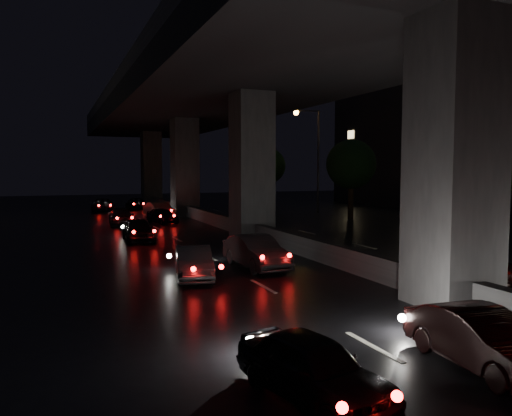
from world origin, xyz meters
TOP-DOWN VIEW (x-y plane):
  - ground at (0.00, 0.00)m, footprint 120.00×120.00m
  - viaduct at (0.00, 5.00)m, footprint 12.00×80.00m
  - median_barrier at (0.00, 5.00)m, footprint 0.45×70.00m
  - building_right_far at (27.00, 20.00)m, footprint 12.00×22.00m
  - tree_c at (11.00, 12.00)m, footprint 3.80×3.80m
  - tree_d at (11.00, 28.00)m, footprint 3.80×3.80m
  - streetlight_far at (10.97, 18.00)m, footprint 2.52×0.44m
  - car_0 at (-6.35, -13.61)m, footprint 1.93×3.31m
  - car_1 at (-2.79, -13.73)m, footprint 1.47×3.50m
  - car_3 at (3.09, -7.78)m, footprint 1.77×4.00m
  - car_4 at (-5.74, -3.94)m, footprint 1.82×3.52m
  - car_5 at (-3.05, -3.05)m, footprint 1.50×3.86m
  - car_6 at (-6.08, 5.97)m, footprint 1.57×3.62m
  - car_7 at (-5.94, 14.05)m, footprint 1.85×4.01m
  - car_8 at (-3.06, 14.42)m, footprint 2.01×3.49m
  - car_9 at (-2.54, 18.10)m, footprint 2.00×4.05m
  - car_10 at (-2.80, 28.08)m, footprint 2.54×4.16m
  - car_11 at (-6.03, 26.32)m, footprint 2.20×4.39m

SIDE VIEW (x-z plane):
  - ground at x=0.00m, z-range 0.00..0.00m
  - median_barrier at x=0.00m, z-range 0.00..0.85m
  - car_0 at x=-6.35m, z-range 0.00..1.06m
  - car_10 at x=-2.80m, z-range 0.00..1.08m
  - car_4 at x=-5.74m, z-range 0.00..1.11m
  - car_8 at x=-3.06m, z-range 0.00..1.12m
  - car_1 at x=-2.79m, z-range 0.00..1.13m
  - car_7 at x=-5.94m, z-range 0.00..1.14m
  - car_3 at x=3.09m, z-range 0.00..1.14m
  - car_11 at x=-6.03m, z-range 0.00..1.19m
  - car_6 at x=-6.08m, z-range 0.00..1.22m
  - car_5 at x=-3.05m, z-range 0.00..1.25m
  - car_9 at x=-2.54m, z-range 0.00..1.28m
  - tree_c at x=11.00m, z-range 1.13..7.26m
  - tree_d at x=11.00m, z-range 1.13..7.26m
  - streetlight_far at x=10.97m, z-range 1.16..10.16m
  - building_right_far at x=27.00m, z-range 0.00..15.00m
  - viaduct at x=0.00m, z-range 3.09..13.59m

